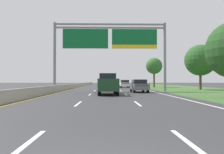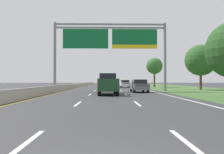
{
  "view_description": "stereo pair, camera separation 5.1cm",
  "coord_description": "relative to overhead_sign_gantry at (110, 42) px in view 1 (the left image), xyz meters",
  "views": [
    {
      "loc": [
        -0.03,
        -3.38,
        1.44
      ],
      "look_at": [
        0.41,
        18.48,
        1.79
      ],
      "focal_mm": 35.68,
      "sensor_mm": 36.0,
      "label": 1
    },
    {
      "loc": [
        0.03,
        -3.38,
        1.44
      ],
      "look_at": [
        0.41,
        18.48,
        1.79
      ],
      "focal_mm": 35.68,
      "sensor_mm": 36.0,
      "label": 2
    }
  ],
  "objects": [
    {
      "name": "lane_striping",
      "position": [
        -0.3,
        8.44,
        -6.56
      ],
      "size": [
        11.96,
        106.0,
        0.01
      ],
      "color": "white",
      "rests_on": "ground"
    },
    {
      "name": "car_black_centre_lane_sedan",
      "position": [
        -0.51,
        8.21,
        -5.74
      ],
      "size": [
        1.89,
        4.43,
        1.57
      ],
      "rotation": [
        0.0,
        0.0,
        1.55
      ],
      "color": "black",
      "rests_on": "ground"
    },
    {
      "name": "pickup_truck_darkgreen",
      "position": [
        -0.31,
        -6.53,
        -5.48
      ],
      "size": [
        2.12,
        5.44,
        2.2
      ],
      "rotation": [
        0.0,
        0.0,
        1.59
      ],
      "color": "#193D23",
      "rests_on": "ground"
    },
    {
      "name": "car_white_right_lane_sedan",
      "position": [
        3.16,
        15.77,
        -5.74
      ],
      "size": [
        1.93,
        4.44,
        1.57
      ],
      "rotation": [
        0.0,
        0.0,
        1.6
      ],
      "color": "silver",
      "rests_on": "ground"
    },
    {
      "name": "roadside_tree_mid",
      "position": [
        14.08,
        4.69,
        -1.97
      ],
      "size": [
        4.82,
        4.82,
        7.01
      ],
      "color": "#4C3823",
      "rests_on": "ground"
    },
    {
      "name": "roadside_tree_far",
      "position": [
        9.65,
        17.92,
        -2.01
      ],
      "size": [
        3.49,
        3.49,
        6.32
      ],
      "color": "#4C3823",
      "rests_on": "ground"
    },
    {
      "name": "overhead_sign_gantry",
      "position": [
        0.0,
        0.0,
        0.0
      ],
      "size": [
        15.06,
        0.42,
        9.19
      ],
      "color": "gray",
      "rests_on": "ground"
    },
    {
      "name": "ground_plane",
      "position": [
        -0.3,
        8.9,
        -6.56
      ],
      "size": [
        220.0,
        220.0,
        0.0
      ],
      "primitive_type": "plane",
      "color": "#333335"
    },
    {
      "name": "median_barrier_concrete",
      "position": [
        -6.9,
        8.9,
        -6.21
      ],
      "size": [
        0.6,
        110.0,
        0.85
      ],
      "color": "#A8A399",
      "rests_on": "ground"
    },
    {
      "name": "car_grey_right_lane_sedan",
      "position": [
        3.58,
        -1.94,
        -5.74
      ],
      "size": [
        1.92,
        4.44,
        1.57
      ],
      "rotation": [
        0.0,
        0.0,
        1.59
      ],
      "color": "slate",
      "rests_on": "ground"
    },
    {
      "name": "grass_verge_right",
      "position": [
        13.65,
        8.9,
        -6.55
      ],
      "size": [
        14.0,
        110.0,
        0.02
      ],
      "primitive_type": "cube",
      "color": "#3D602D",
      "rests_on": "ground"
    }
  ]
}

